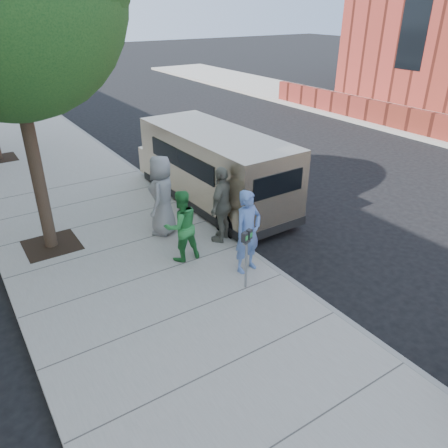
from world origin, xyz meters
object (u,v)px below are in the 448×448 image
at_px(person_striped_polo, 222,204).
at_px(person_officer, 248,232).
at_px(parking_meter, 247,247).
at_px(person_gray_shirt, 162,195).
at_px(van, 213,167).
at_px(person_green_shirt, 181,226).

bearing_deg(person_striped_polo, person_officer, 45.39).
height_order(parking_meter, person_gray_shirt, person_gray_shirt).
relative_size(van, person_striped_polo, 3.18).
relative_size(van, person_green_shirt, 3.60).
bearing_deg(van, person_gray_shirt, -154.82).
height_order(person_officer, person_gray_shirt, person_gray_shirt).
distance_m(person_officer, person_green_shirt, 1.47).
distance_m(van, person_officer, 3.80).
bearing_deg(parking_meter, van, 45.80).
xyz_separation_m(person_green_shirt, person_striped_polo, (1.21, 0.26, 0.11)).
relative_size(parking_meter, person_green_shirt, 0.78).
height_order(person_green_shirt, person_striped_polo, person_striped_polo).
relative_size(van, person_officer, 3.24).
xyz_separation_m(person_officer, person_striped_polo, (0.28, 1.40, 0.02)).
height_order(parking_meter, van, van).
distance_m(van, person_green_shirt, 3.33).
bearing_deg(parking_meter, person_gray_shirt, 75.30).
relative_size(person_officer, person_gray_shirt, 0.92).
xyz_separation_m(parking_meter, person_officer, (0.41, 0.51, -0.01)).
bearing_deg(person_green_shirt, van, -131.56).
xyz_separation_m(parking_meter, van, (1.79, 4.05, 0.07)).
bearing_deg(person_gray_shirt, person_green_shirt, 33.08).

